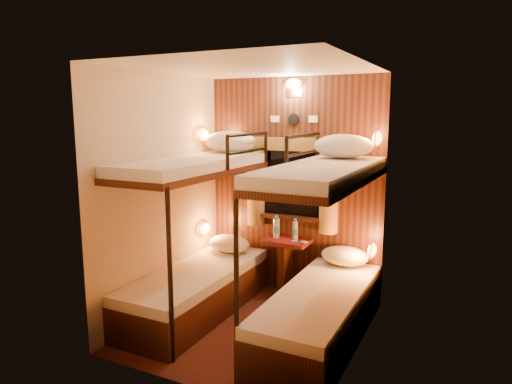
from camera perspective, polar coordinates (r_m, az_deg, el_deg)
The scene contains 22 objects.
floor at distance 4.52m, azimuth -0.58°, elevation -16.55°, with size 2.10×2.10×0.00m, color #3E1C11.
ceiling at distance 4.08m, azimuth -0.64°, elevation 15.31°, with size 2.10×2.10×0.00m, color silver.
wall_back at distance 5.08m, azimuth 4.76°, elevation 0.59°, with size 2.40×2.40×0.00m, color #C6B293.
wall_front at distance 3.26m, azimuth -9.03°, elevation -4.67°, with size 2.40×2.40×0.00m, color #C6B293.
wall_left at distance 4.67m, azimuth -11.62°, elevation -0.39°, with size 2.40×2.40×0.00m, color #C6B293.
wall_right at distance 3.80m, azimuth 12.98°, elevation -2.73°, with size 2.40×2.40×0.00m, color #C6B293.
back_panel at distance 5.07m, azimuth 4.70°, elevation 0.57°, with size 2.00×0.03×2.40m, color black.
bunk_left at distance 4.67m, azimuth -7.38°, elevation -8.36°, with size 0.72×1.90×1.82m.
bunk_right at distance 4.13m, azimuth 8.03°, elevation -10.83°, with size 0.72×1.90×1.82m.
window at distance 5.04m, azimuth 4.57°, elevation 0.30°, with size 1.00×0.12×0.79m.
curtains at distance 5.00m, azimuth 4.44°, elevation 1.19°, with size 1.10×0.22×1.00m.
back_fixtures at distance 4.97m, azimuth 4.72°, elevation 12.49°, with size 0.54×0.09×0.48m.
reading_lamps at distance 4.75m, azimuth 3.21°, elevation 0.47°, with size 2.00×0.20×1.25m.
table at distance 5.08m, azimuth 3.80°, elevation -8.50°, with size 0.50×0.34×0.66m.
bottle_left at distance 5.04m, azimuth 2.57°, elevation -4.55°, with size 0.07×0.07×0.26m.
bottle_right at distance 5.00m, azimuth 4.90°, elevation -4.82°, with size 0.07×0.07×0.23m.
sachet_a at distance 4.93m, azimuth 6.04°, elevation -6.22°, with size 0.08×0.06×0.01m, color silver.
sachet_b at distance 4.95m, azimuth 4.85°, elevation -6.14°, with size 0.07×0.05×0.01m, color silver.
pillow_lower_left at distance 5.21m, azimuth -3.35°, elevation -6.45°, with size 0.49×0.35×0.19m, color silver.
pillow_lower_right at distance 4.85m, azimuth 11.03°, elevation -7.83°, with size 0.49×0.35×0.19m, color silver.
pillow_upper_left at distance 5.06m, azimuth -3.23°, elevation 6.33°, with size 0.60×0.43×0.23m, color silver.
pillow_upper_right at distance 4.46m, azimuth 10.87°, elevation 5.67°, with size 0.58×0.41×0.23m, color silver.
Camera 1 is at (1.84, -3.62, 2.00)m, focal length 32.00 mm.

